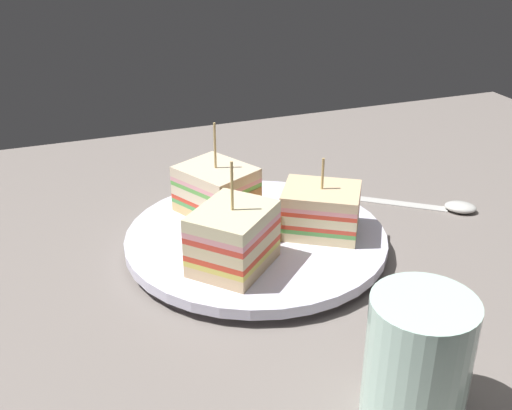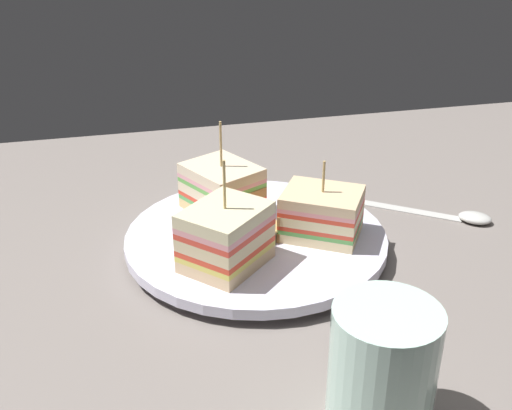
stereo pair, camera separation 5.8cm
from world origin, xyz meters
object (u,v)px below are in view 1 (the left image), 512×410
(plate, at_px, (256,240))
(sandwich_wedge_0, at_px, (320,210))
(sandwich_wedge_2, at_px, (233,238))
(chip_pile, at_px, (246,229))
(drinking_glass, at_px, (416,367))
(sandwich_wedge_1, at_px, (217,190))
(spoon, at_px, (437,206))

(plate, height_order, sandwich_wedge_0, sandwich_wedge_0)
(sandwich_wedge_2, height_order, chip_pile, sandwich_wedge_2)
(sandwich_wedge_2, distance_m, drinking_glass, 0.20)
(sandwich_wedge_1, distance_m, chip_pile, 0.06)
(sandwich_wedge_0, relative_size, chip_pile, 1.29)
(sandwich_wedge_0, bearing_deg, sandwich_wedge_2, 49.87)
(drinking_glass, bearing_deg, sandwich_wedge_0, 80.32)
(sandwich_wedge_0, bearing_deg, plate, 16.50)
(chip_pile, relative_size, drinking_glass, 0.80)
(plate, relative_size, drinking_glass, 2.84)
(sandwich_wedge_0, relative_size, sandwich_wedge_1, 0.96)
(sandwich_wedge_0, distance_m, drinking_glass, 0.22)
(sandwich_wedge_2, bearing_deg, chip_pile, 16.39)
(sandwich_wedge_2, xyz_separation_m, spoon, (0.25, 0.06, -0.04))
(plate, bearing_deg, drinking_glass, -84.71)
(sandwich_wedge_2, bearing_deg, drinking_glass, -115.00)
(sandwich_wedge_1, distance_m, spoon, 0.24)
(sandwich_wedge_1, relative_size, chip_pile, 1.35)
(sandwich_wedge_0, xyz_separation_m, sandwich_wedge_2, (-0.10, -0.03, 0.00))
(sandwich_wedge_2, height_order, drinking_glass, sandwich_wedge_2)
(plate, xyz_separation_m, spoon, (0.22, 0.01, -0.01))
(chip_pile, height_order, drinking_glass, drinking_glass)
(sandwich_wedge_0, distance_m, sandwich_wedge_1, 0.11)
(sandwich_wedge_2, bearing_deg, sandwich_wedge_0, -25.13)
(spoon, bearing_deg, plate, -139.35)
(sandwich_wedge_0, bearing_deg, sandwich_wedge_1, -10.70)
(spoon, bearing_deg, chip_pile, -139.52)
(sandwich_wedge_2, bearing_deg, sandwich_wedge_1, 37.66)
(sandwich_wedge_2, distance_m, chip_pile, 0.06)
(sandwich_wedge_0, distance_m, sandwich_wedge_2, 0.10)
(sandwich_wedge_0, height_order, spoon, sandwich_wedge_0)
(sandwich_wedge_0, height_order, sandwich_wedge_1, sandwich_wedge_1)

